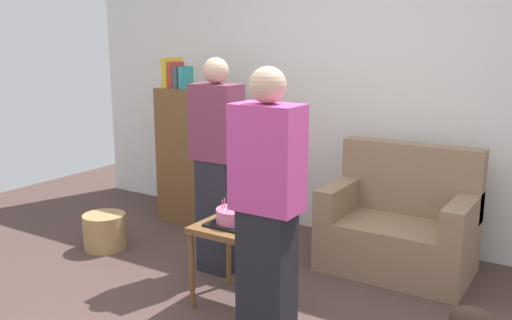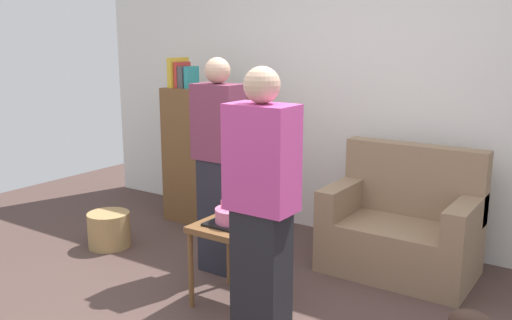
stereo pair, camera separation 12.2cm
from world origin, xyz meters
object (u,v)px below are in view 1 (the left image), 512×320
(side_table, at_px, (236,236))
(person_blowing_candles, at_px, (217,166))
(wicker_basket, at_px, (105,231))
(person_holding_cake, at_px, (267,218))
(birthday_cake, at_px, (236,217))
(bookshelf, at_px, (199,155))
(couch, at_px, (399,227))

(side_table, distance_m, person_blowing_candles, 0.67)
(person_blowing_candles, relative_size, wicker_basket, 4.53)
(person_holding_cake, bearing_deg, wicker_basket, 9.72)
(birthday_cake, height_order, person_blowing_candles, person_blowing_candles)
(bookshelf, relative_size, birthday_cake, 4.94)
(birthday_cake, relative_size, wicker_basket, 0.89)
(couch, relative_size, person_holding_cake, 0.67)
(bookshelf, distance_m, birthday_cake, 1.75)
(side_table, relative_size, wicker_basket, 1.56)
(wicker_basket, bearing_deg, couch, 22.32)
(person_blowing_candles, bearing_deg, person_holding_cake, -60.19)
(couch, bearing_deg, person_blowing_candles, -146.04)
(person_blowing_candles, xyz_separation_m, person_holding_cake, (0.96, -0.86, 0.00))
(couch, distance_m, birthday_cake, 1.40)
(bookshelf, xyz_separation_m, person_holding_cake, (1.78, -1.70, 0.16))
(couch, distance_m, wicker_basket, 2.45)
(side_table, bearing_deg, birthday_cake, 116.85)
(bookshelf, height_order, person_blowing_candles, person_blowing_candles)
(side_table, xyz_separation_m, wicker_basket, (-1.52, 0.23, -0.33))
(bookshelf, bearing_deg, birthday_cake, -44.21)
(side_table, height_order, person_holding_cake, person_holding_cake)
(wicker_basket, bearing_deg, person_holding_cake, -19.23)
(person_holding_cake, bearing_deg, side_table, -13.19)
(couch, height_order, person_blowing_candles, person_blowing_candles)
(bookshelf, height_order, wicker_basket, bookshelf)
(wicker_basket, bearing_deg, bookshelf, 74.70)
(person_blowing_candles, bearing_deg, bookshelf, 116.40)
(birthday_cake, height_order, person_holding_cake, person_holding_cake)
(bookshelf, relative_size, side_table, 2.81)
(couch, relative_size, birthday_cake, 3.44)
(side_table, xyz_separation_m, person_holding_cake, (0.53, -0.48, 0.35))
(side_table, distance_m, wicker_basket, 1.57)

